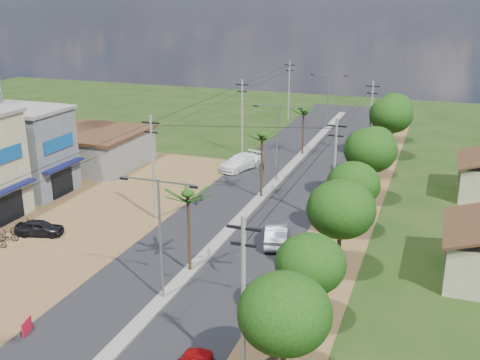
# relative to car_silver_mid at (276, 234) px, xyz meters

# --- Properties ---
(ground) EXTENTS (160.00, 160.00, 0.00)m
(ground) POSITION_rel_car_silver_mid_xyz_m (-4.26, -10.63, -0.79)
(ground) COLOR black
(ground) RESTS_ON ground
(road) EXTENTS (12.00, 110.00, 0.04)m
(road) POSITION_rel_car_silver_mid_xyz_m (-4.26, 4.37, -0.77)
(road) COLOR black
(road) RESTS_ON ground
(median) EXTENTS (1.00, 90.00, 0.18)m
(median) POSITION_rel_car_silver_mid_xyz_m (-4.26, 7.37, -0.70)
(median) COLOR #605E56
(median) RESTS_ON ground
(dirt_lot_west) EXTENTS (18.00, 46.00, 0.04)m
(dirt_lot_west) POSITION_rel_car_silver_mid_xyz_m (-19.26, -2.63, -0.77)
(dirt_lot_west) COLOR #503D1B
(dirt_lot_west) RESTS_ON ground
(dirt_shoulder_east) EXTENTS (5.00, 90.00, 0.03)m
(dirt_shoulder_east) POSITION_rel_car_silver_mid_xyz_m (4.24, 4.37, -0.78)
(dirt_shoulder_east) COLOR #503D1B
(dirt_shoulder_east) RESTS_ON ground
(shophouse_grey) EXTENTS (9.00, 6.40, 8.30)m
(shophouse_grey) POSITION_rel_car_silver_mid_xyz_m (-26.24, 3.37, 3.37)
(shophouse_grey) COLOR #4F5357
(shophouse_grey) RESTS_ON ground
(low_shed) EXTENTS (10.40, 10.40, 3.95)m
(low_shed) POSITION_rel_car_silver_mid_xyz_m (-25.26, 13.37, 1.17)
(low_shed) COLOR #605E56
(low_shed) RESTS_ON ground
(tree_east_a) EXTENTS (4.40, 4.40, 6.37)m
(tree_east_a) POSITION_rel_car_silver_mid_xyz_m (5.24, -16.63, 3.70)
(tree_east_a) COLOR black
(tree_east_a) RESTS_ON ground
(tree_east_b) EXTENTS (4.00, 4.00, 5.83)m
(tree_east_b) POSITION_rel_car_silver_mid_xyz_m (5.04, -10.63, 3.32)
(tree_east_b) COLOR black
(tree_east_b) RESTS_ON ground
(tree_east_c) EXTENTS (4.60, 4.60, 6.83)m
(tree_east_c) POSITION_rel_car_silver_mid_xyz_m (5.44, -3.63, 4.07)
(tree_east_c) COLOR black
(tree_east_c) RESTS_ON ground
(tree_east_d) EXTENTS (4.20, 4.20, 6.13)m
(tree_east_d) POSITION_rel_car_silver_mid_xyz_m (5.14, 3.37, 3.55)
(tree_east_d) COLOR black
(tree_east_d) RESTS_ON ground
(tree_east_e) EXTENTS (4.80, 4.80, 7.14)m
(tree_east_e) POSITION_rel_car_silver_mid_xyz_m (5.34, 11.37, 4.30)
(tree_east_e) COLOR black
(tree_east_e) RESTS_ON ground
(tree_east_f) EXTENTS (3.80, 3.80, 5.52)m
(tree_east_f) POSITION_rel_car_silver_mid_xyz_m (4.94, 19.37, 3.10)
(tree_east_f) COLOR black
(tree_east_f) RESTS_ON ground
(tree_east_g) EXTENTS (5.00, 5.00, 7.38)m
(tree_east_g) POSITION_rel_car_silver_mid_xyz_m (5.54, 27.37, 4.45)
(tree_east_g) COLOR black
(tree_east_g) RESTS_ON ground
(tree_east_h) EXTENTS (4.40, 4.40, 6.52)m
(tree_east_h) POSITION_rel_car_silver_mid_xyz_m (5.24, 35.37, 3.85)
(tree_east_h) COLOR black
(tree_east_h) RESTS_ON ground
(palm_median_near) EXTENTS (2.00, 2.00, 6.15)m
(palm_median_near) POSITION_rel_car_silver_mid_xyz_m (-4.26, -6.63, 4.74)
(palm_median_near) COLOR black
(palm_median_near) RESTS_ON ground
(palm_median_mid) EXTENTS (2.00, 2.00, 6.55)m
(palm_median_mid) POSITION_rel_car_silver_mid_xyz_m (-4.26, 9.37, 5.11)
(palm_median_mid) COLOR black
(palm_median_mid) RESTS_ON ground
(palm_median_far) EXTENTS (2.00, 2.00, 5.85)m
(palm_median_far) POSITION_rel_car_silver_mid_xyz_m (-4.26, 25.37, 4.47)
(palm_median_far) COLOR black
(palm_median_far) RESTS_ON ground
(streetlight_near) EXTENTS (5.10, 0.18, 8.00)m
(streetlight_near) POSITION_rel_car_silver_mid_xyz_m (-4.26, -10.63, 3.99)
(streetlight_near) COLOR gray
(streetlight_near) RESTS_ON ground
(streetlight_mid) EXTENTS (5.10, 0.18, 8.00)m
(streetlight_mid) POSITION_rel_car_silver_mid_xyz_m (-4.26, 14.37, 3.99)
(streetlight_mid) COLOR gray
(streetlight_mid) RESTS_ON ground
(streetlight_far) EXTENTS (5.10, 0.18, 8.00)m
(streetlight_far) POSITION_rel_car_silver_mid_xyz_m (-4.26, 39.37, 3.99)
(streetlight_far) COLOR gray
(streetlight_far) RESTS_ON ground
(utility_pole_w_b) EXTENTS (1.60, 0.24, 9.00)m
(utility_pole_w_b) POSITION_rel_car_silver_mid_xyz_m (-11.26, 1.37, 3.96)
(utility_pole_w_b) COLOR #605E56
(utility_pole_w_b) RESTS_ON ground
(utility_pole_w_c) EXTENTS (1.60, 0.24, 9.00)m
(utility_pole_w_c) POSITION_rel_car_silver_mid_xyz_m (-11.26, 23.37, 3.96)
(utility_pole_w_c) COLOR #605E56
(utility_pole_w_c) RESTS_ON ground
(utility_pole_w_d) EXTENTS (1.60, 0.24, 9.00)m
(utility_pole_w_d) POSITION_rel_car_silver_mid_xyz_m (-11.26, 44.37, 3.96)
(utility_pole_w_d) COLOR #605E56
(utility_pole_w_d) RESTS_ON ground
(utility_pole_e_a) EXTENTS (1.60, 0.24, 9.00)m
(utility_pole_e_a) POSITION_rel_car_silver_mid_xyz_m (3.24, -16.63, 3.96)
(utility_pole_e_a) COLOR #605E56
(utility_pole_e_a) RESTS_ON ground
(utility_pole_e_b) EXTENTS (1.60, 0.24, 9.00)m
(utility_pole_e_b) POSITION_rel_car_silver_mid_xyz_m (3.24, 5.37, 3.96)
(utility_pole_e_b) COLOR #605E56
(utility_pole_e_b) RESTS_ON ground
(utility_pole_e_c) EXTENTS (1.60, 0.24, 9.00)m
(utility_pole_e_c) POSITION_rel_car_silver_mid_xyz_m (3.24, 27.37, 3.96)
(utility_pole_e_c) COLOR #605E56
(utility_pole_e_c) RESTS_ON ground
(car_silver_mid) EXTENTS (2.81, 5.07, 1.58)m
(car_silver_mid) POSITION_rel_car_silver_mid_xyz_m (0.00, 0.00, 0.00)
(car_silver_mid) COLOR gray
(car_silver_mid) RESTS_ON ground
(car_white_far) EXTENTS (4.10, 6.08, 1.64)m
(car_white_far) POSITION_rel_car_silver_mid_xyz_m (-9.26, 17.35, 0.03)
(car_white_far) COLOR silver
(car_white_far) RESTS_ON ground
(car_parked_dark) EXTENTS (4.02, 2.51, 1.28)m
(car_parked_dark) POSITION_rel_car_silver_mid_xyz_m (-18.18, -5.04, -0.15)
(car_parked_dark) COLOR black
(car_parked_dark) RESTS_ON ground
(moto_rider_west_a) EXTENTS (0.66, 1.81, 0.94)m
(moto_rider_west_a) POSITION_rel_car_silver_mid_xyz_m (-9.26, 6.05, -0.32)
(moto_rider_west_a) COLOR black
(moto_rider_west_a) RESTS_ON ground
(moto_rider_west_b) EXTENTS (0.60, 1.63, 0.96)m
(moto_rider_west_b) POSITION_rel_car_silver_mid_xyz_m (-6.75, 17.41, -0.31)
(moto_rider_west_b) COLOR black
(moto_rider_west_b) RESTS_ON ground
(roadside_sign) EXTENTS (0.33, 1.07, 0.90)m
(roadside_sign) POSITION_rel_car_silver_mid_xyz_m (-9.76, -16.63, -0.34)
(roadside_sign) COLOR #A80F25
(roadside_sign) RESTS_ON ground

